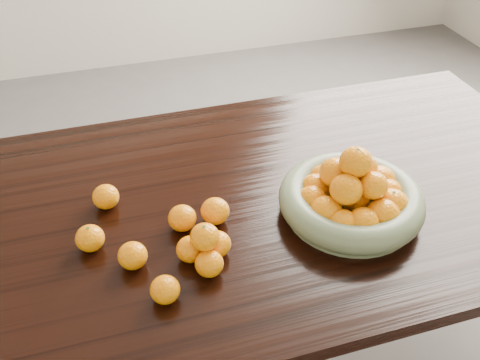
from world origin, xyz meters
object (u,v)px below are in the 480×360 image
object	(u,v)px
dining_table	(236,224)
fruit_bowl	(352,197)
loose_orange_0	(90,238)
orange_pyramid	(205,248)

from	to	relation	value
dining_table	fruit_bowl	bearing A→B (deg)	-26.57
dining_table	loose_orange_0	distance (m)	0.41
fruit_bowl	loose_orange_0	xyz separation A→B (m)	(-0.66, 0.06, -0.02)
dining_table	orange_pyramid	xyz separation A→B (m)	(-0.13, -0.20, 0.13)
orange_pyramid	loose_orange_0	xyz separation A→B (m)	(-0.25, 0.12, -0.01)
dining_table	orange_pyramid	size ratio (longest dim) A/B	15.18
dining_table	loose_orange_0	world-z (taller)	loose_orange_0
orange_pyramid	loose_orange_0	distance (m)	0.28
fruit_bowl	loose_orange_0	world-z (taller)	fruit_bowl
orange_pyramid	fruit_bowl	bearing A→B (deg)	8.78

